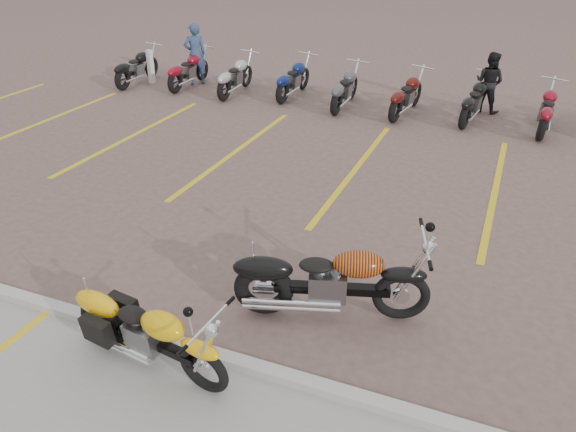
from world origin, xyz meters
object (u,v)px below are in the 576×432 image
flame_cruiser (327,283)px  bollard (151,67)px  yellow_cruiser (148,333)px  person_a (195,54)px  person_b (489,82)px

flame_cruiser → bollard: (-8.79, 8.94, 0.00)m
yellow_cruiser → person_a: bearing=126.9°
person_a → person_b: (8.47, 0.48, -0.13)m
yellow_cruiser → person_a: (-5.89, 10.94, 0.47)m
flame_cruiser → person_b: person_b is taller
yellow_cruiser → person_b: person_b is taller
person_b → bollard: (-9.83, -0.90, -0.27)m
person_b → bollard: size_ratio=1.54×
flame_cruiser → person_b: (1.04, 9.83, 0.27)m
yellow_cruiser → bollard: size_ratio=2.12×
yellow_cruiser → person_b: bearing=85.9°
person_b → bollard: person_b is taller
flame_cruiser → bollard: bollard is taller
bollard → yellow_cruiser: bearing=-55.4°
yellow_cruiser → flame_cruiser: flame_cruiser is taller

